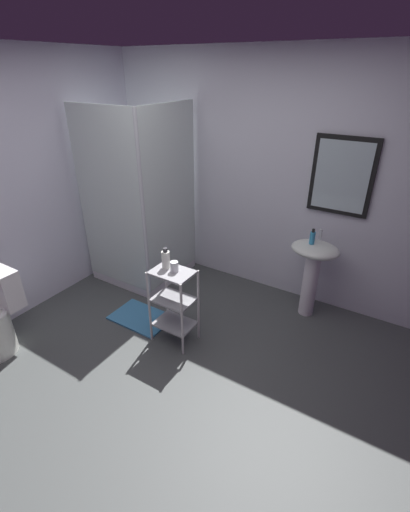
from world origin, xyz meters
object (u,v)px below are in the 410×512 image
Objects in this scene: lotion_bottle_white at (166,259)px; rinse_cup at (174,267)px; hand_soap_bottle at (312,237)px; storage_cart at (174,301)px; shower_stall at (144,243)px; bath_mat at (141,317)px; pedestal_sink at (313,264)px.

rinse_cup is (0.10, -0.01, -0.04)m from lotion_bottle_white.
lotion_bottle_white reaches higher than rinse_cup.
storage_cart is at bearing -130.78° from hand_soap_bottle.
storage_cart is 7.93× the size of rinse_cup.
storage_cart is at bearing -17.46° from lotion_bottle_white.
shower_stall is 1.26m from rinse_cup.
hand_soap_bottle is at bearing 8.93° from shower_stall.
bath_mat is at bearing -144.95° from hand_soap_bottle.
shower_stall is 21.44× the size of rinse_cup.
bath_mat is at bearing -144.77° from pedestal_sink.
shower_stall is at bearing 126.00° from bath_mat.
pedestal_sink is 1.41m from storage_cart.
shower_stall reaches higher than storage_cart.
lotion_bottle_white is (-0.97, -1.00, -0.05)m from hand_soap_bottle.
pedestal_sink is at bearing 35.23° from bath_mat.
storage_cart is 1.23× the size of bath_mat.
pedestal_sink is at bearing 41.14° from hand_soap_bottle.
hand_soap_bottle is at bearing 35.05° from bath_mat.
pedestal_sink is at bearing 9.71° from shower_stall.
shower_stall reaches higher than hand_soap_bottle.
lotion_bottle_white is (-0.08, 0.03, 0.39)m from storage_cart.
bath_mat is at bearing 174.55° from lotion_bottle_white.
pedestal_sink is at bearing 48.98° from rinse_cup.
shower_stall reaches higher than bath_mat.
rinse_cup is (-0.91, -1.05, 0.21)m from pedestal_sink.
shower_stall is 1.19m from lotion_bottle_white.
hand_soap_bottle reaches higher than rinse_cup.
hand_soap_bottle reaches higher than bath_mat.
bath_mat is (0.49, -0.67, -0.45)m from shower_stall.
storage_cart is 4.87× the size of hand_soap_bottle.
rinse_cup is 0.16× the size of bath_mat.
storage_cart is (-0.92, -1.06, -0.14)m from pedestal_sink.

